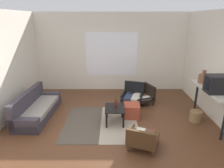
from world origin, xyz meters
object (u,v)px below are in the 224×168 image
Objects in this scene: armchair_corner at (144,96)px; crt_television at (218,84)px; coffee_table at (115,111)px; clay_vase at (204,78)px; wicker_basket at (196,116)px; armchair_striped_foreground at (143,138)px; ottoman_orange at (132,111)px; console_shelf at (211,93)px; glass_bottle at (116,103)px; couch at (37,109)px; armchair_by_window at (133,94)px.

crt_television is (1.37, -1.46, 0.86)m from armchair_corner.
clay_vase is (2.28, 0.43, 0.70)m from coffee_table.
armchair_striped_foreground is at bearing -143.80° from wicker_basket.
coffee_table is 0.55m from ottoman_orange.
armchair_corner is at bearing 80.56° from armchair_striped_foreground.
console_shelf reaches higher than glass_bottle.
console_shelf reaches higher than ottoman_orange.
couch is 7.66× the size of glass_bottle.
armchair_by_window is 1.02× the size of armchair_corner.
armchair_by_window is 1.03× the size of armchair_striped_foreground.
couch is 2.96m from armchair_striped_foreground.
clay_vase is at bearing 1.25° from couch.
console_shelf is at bearing -0.74° from coffee_table.
couch reaches higher than armchair_by_window.
glass_bottle is at bearing -127.45° from armchair_corner.
clay_vase reaches higher than wicker_basket.
wicker_basket is at bearing 158.87° from console_shelf.
ottoman_orange is at bearing 32.05° from glass_bottle.
ottoman_orange is at bearing -117.41° from armchair_corner.
crt_television is (1.74, 0.77, 0.87)m from armchair_striped_foreground.
ottoman_orange is at bearing 93.90° from armchair_striped_foreground.
ottoman_orange is 1.74× the size of glass_bottle.
console_shelf is 0.71m from wicker_basket.
glass_bottle is (0.02, 0.03, 0.18)m from coffee_table.
armchair_by_window is 1.89× the size of ottoman_orange.
wicker_basket is at bearing 124.68° from crt_television.
coffee_table is 1.44× the size of ottoman_orange.
ottoman_orange is at bearing 171.65° from wicker_basket.
armchair_by_window is at bearing 82.24° from ottoman_orange.
wicker_basket is at bearing 0.85° from glass_bottle.
armchair_by_window is at bearing 142.61° from console_shelf.
coffee_table is at bearing -127.34° from glass_bottle.
crt_television reaches higher than coffee_table.
clay_vase reaches higher than armchair_corner.
armchair_corner reaches higher than wicker_basket.
armchair_striped_foreground is at bearing -62.72° from coffee_table.
armchair_corner is 2.35× the size of clay_vase.
armchair_corner is (0.33, -0.08, -0.02)m from armchair_by_window.
couch is at bearing -164.12° from armchair_corner.
armchair_by_window reaches higher than wicker_basket.
armchair_corner is 1.60m from wicker_basket.
armchair_striped_foreground is 1.34m from ottoman_orange.
ottoman_orange is (-0.46, -0.89, -0.07)m from armchair_corner.
console_shelf reaches higher than armchair_by_window.
armchair_striped_foreground is at bearing -139.75° from clay_vase.
armchair_striped_foreground is 2.42m from clay_vase.
clay_vase is at bearing 4.26° from ottoman_orange.
ottoman_orange is at bearing 162.75° from crt_television.
armchair_corner is (2.98, 0.85, 0.03)m from couch.
ottoman_orange is 1.62m from wicker_basket.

